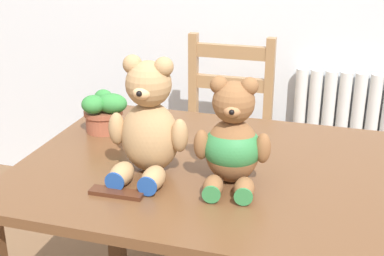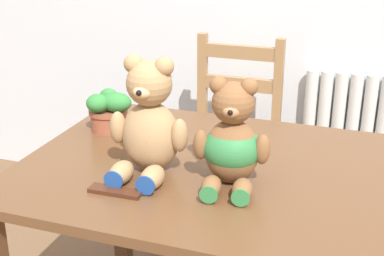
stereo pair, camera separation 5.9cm
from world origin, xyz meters
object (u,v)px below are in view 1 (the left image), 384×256
object	(u,v)px
teddy_bear_left	(148,124)
chocolate_bar	(117,193)
wooden_chair_behind	(223,148)
teddy_bear_right	(232,142)
potted_plant	(104,112)

from	to	relation	value
teddy_bear_left	chocolate_bar	distance (m)	0.22
wooden_chair_behind	teddy_bear_right	world-z (taller)	teddy_bear_right
teddy_bear_left	teddy_bear_right	xyz separation A→B (m)	(0.24, 0.00, -0.03)
teddy_bear_right	potted_plant	world-z (taller)	teddy_bear_right
teddy_bear_right	potted_plant	bearing A→B (deg)	-34.33
wooden_chair_behind	chocolate_bar	size ratio (longest dim) A/B	6.47
wooden_chair_behind	teddy_bear_right	size ratio (longest dim) A/B	3.15
wooden_chair_behind	potted_plant	bearing A→B (deg)	64.34
potted_plant	teddy_bear_right	bearing A→B (deg)	-26.05
teddy_bear_left	wooden_chair_behind	bearing A→B (deg)	-92.26
teddy_bear_left	potted_plant	distance (m)	0.37
teddy_bear_right	teddy_bear_left	bearing A→B (deg)	-7.16
teddy_bear_right	wooden_chair_behind	bearing A→B (deg)	-83.35
chocolate_bar	potted_plant	bearing A→B (deg)	119.16
teddy_bear_right	chocolate_bar	bearing A→B (deg)	22.29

